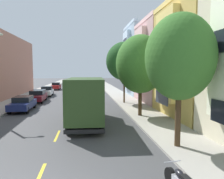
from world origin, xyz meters
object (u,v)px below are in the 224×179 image
Objects in this scene: moving_charcoal_sedan at (71,83)px; street_tree_second at (140,64)px; street_tree_nearest at (180,57)px; delivery_box_truck at (86,99)px; parked_hatchback_white at (47,91)px; parked_wagon_burgundy at (38,96)px; street_tree_third at (124,61)px; parked_hatchback_red at (56,86)px; parked_sedan_navy at (23,103)px.

street_tree_second is at bearing -77.21° from moving_charcoal_sedan.
street_tree_second is 37.21m from moving_charcoal_sedan.
street_tree_nearest is 7.62m from delivery_box_truck.
parked_wagon_burgundy is at bearing -90.22° from parked_hatchback_white.
parked_wagon_burgundy is at bearing 116.58° from delivery_box_truck.
street_tree_second is 1.43× the size of moving_charcoal_sedan.
street_tree_third is 1.82× the size of parked_hatchback_red.
street_tree_nearest is 21.12m from parked_wagon_burgundy.
parked_hatchback_red is at bearing 111.25° from street_tree_second.
parked_hatchback_white is 12.26m from parked_sedan_navy.
parked_sedan_navy is at bearing -94.75° from moving_charcoal_sedan.
street_tree_nearest is 37.28m from parked_hatchback_red.
street_tree_nearest reaches higher than moving_charcoal_sedan.
parked_hatchback_red is (-10.89, 20.59, -4.36)m from street_tree_third.
street_tree_second is at bearing -43.81° from parked_wagon_burgundy.
parked_wagon_burgundy is at bearing 136.19° from street_tree_second.
street_tree_second reaches higher than delivery_box_truck.
street_tree_second is 12.24m from parked_sedan_navy.
street_tree_second is 7.44m from street_tree_third.
parked_hatchback_red is at bearing 90.09° from parked_sedan_navy.
parked_hatchback_white is at bearing 139.94° from street_tree_third.
street_tree_third is 1.00× the size of delivery_box_truck.
street_tree_nearest is 0.91× the size of delivery_box_truck.
parked_hatchback_red reaches higher than parked_sedan_navy.
street_tree_second is 1.51× the size of parked_sedan_navy.
parked_hatchback_white is (-6.14, 18.44, -1.18)m from delivery_box_truck.
street_tree_second is 1.71× the size of parked_hatchback_red.
street_tree_second is 20.02m from parked_hatchback_white.
parked_hatchback_white is at bearing -97.38° from moving_charcoal_sedan.
parked_hatchback_red is at bearing 101.83° from delivery_box_truck.
street_tree_nearest is 44.46m from moving_charcoal_sedan.
parked_wagon_burgundy and parked_hatchback_red have the same top height.
delivery_box_truck is at bearing 130.29° from street_tree_nearest.
street_tree_nearest is 7.42m from street_tree_second.
parked_hatchback_white is (-10.75, 9.04, -4.36)m from street_tree_third.
parked_hatchback_red is 8.54m from moving_charcoal_sedan.
moving_charcoal_sedan is (-3.59, 38.10, -0.95)m from delivery_box_truck.
parked_wagon_burgundy is at bearing -89.60° from parked_hatchback_red.
parked_hatchback_white is (0.15, -11.56, 0.00)m from parked_hatchback_red.
parked_hatchback_red is at bearing 90.40° from parked_wagon_burgundy.
parked_sedan_navy is at bearing -89.91° from parked_hatchback_red.
moving_charcoal_sedan is (2.65, 31.92, 0.24)m from parked_sedan_navy.
parked_sedan_navy is (-0.08, -6.14, -0.05)m from parked_wagon_burgundy.
street_tree_third reaches higher than parked_hatchback_white.
street_tree_third is 1.81× the size of parked_hatchback_white.
delivery_box_truck is 8.87m from parked_sedan_navy.
street_tree_third reaches higher than street_tree_nearest.
delivery_box_truck reaches higher than parked_hatchback_white.
street_tree_nearest is 1.39× the size of moving_charcoal_sedan.
parked_wagon_burgundy is at bearing 164.87° from street_tree_third.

